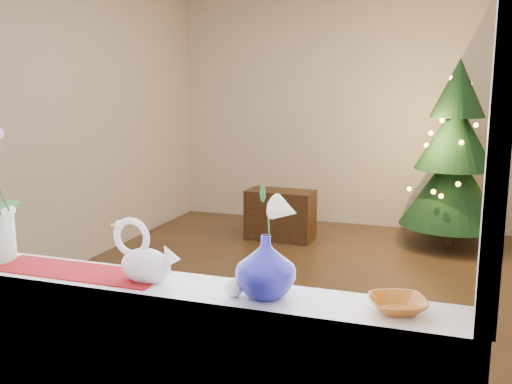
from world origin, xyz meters
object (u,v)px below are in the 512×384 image
swan (145,252)px  xmas_tree (455,154)px  amber_dish (397,306)px  side_table (280,215)px  paperweight (234,287)px  blue_vase (266,262)px

swan → xmas_tree: (1.05, 4.28, -0.09)m
amber_dish → side_table: size_ratio=0.22×
paperweight → blue_vase: bearing=21.0°
side_table → xmas_tree: bearing=13.8°
blue_vase → amber_dish: blue_vase is taller
xmas_tree → side_table: (-1.72, -0.34, -0.68)m
swan → side_table: 4.07m
paperweight → side_table: paperweight is taller
swan → amber_dish: bearing=-2.2°
blue_vase → xmas_tree: (0.59, 4.28, -0.10)m
amber_dish → xmas_tree: bearing=87.9°
blue_vase → swan: bearing=-179.0°
swan → blue_vase: size_ratio=1.07×
swan → paperweight: bearing=-8.3°
amber_dish → swan: bearing=-178.9°
amber_dish → blue_vase: bearing=-178.8°
amber_dish → side_table: amber_dish is taller
amber_dish → xmas_tree: (0.16, 4.27, 0.01)m
paperweight → amber_dish: 0.54m
swan → xmas_tree: size_ratio=0.14×
xmas_tree → side_table: size_ratio=2.67×
paperweight → xmas_tree: bearing=80.9°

